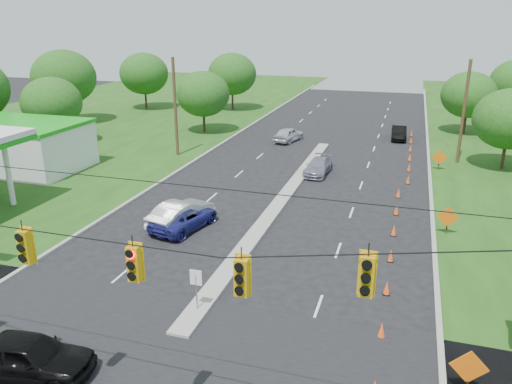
% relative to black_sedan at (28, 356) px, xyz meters
% --- Properties ---
extents(curb_left, '(0.25, 110.00, 0.16)m').
position_rel_black_sedan_xyz_m(curb_left, '(-6.01, 29.55, -0.80)').
color(curb_left, gray).
rests_on(curb_left, ground).
extents(curb_right, '(0.25, 110.00, 0.16)m').
position_rel_black_sedan_xyz_m(curb_right, '(14.19, 29.55, -0.80)').
color(curb_right, gray).
rests_on(curb_right, ground).
extents(median, '(1.00, 34.00, 0.18)m').
position_rel_black_sedan_xyz_m(median, '(4.09, 20.55, -0.80)').
color(median, gray).
rests_on(median, ground).
extents(median_sign, '(0.55, 0.06, 2.05)m').
position_rel_black_sedan_xyz_m(median_sign, '(4.09, 5.55, 0.66)').
color(median_sign, gray).
rests_on(median_sign, ground).
extents(signal_span, '(25.60, 0.32, 9.00)m').
position_rel_black_sedan_xyz_m(signal_span, '(4.04, -1.45, 4.17)').
color(signal_span, '#422D1C').
rests_on(signal_span, ground).
extents(utility_pole_far_left, '(0.28, 0.28, 9.00)m').
position_rel_black_sedan_xyz_m(utility_pole_far_left, '(-8.41, 29.55, 3.70)').
color(utility_pole_far_left, '#422D1C').
rests_on(utility_pole_far_left, ground).
extents(utility_pole_far_right, '(0.28, 0.28, 9.00)m').
position_rel_black_sedan_xyz_m(utility_pole_far_right, '(16.59, 34.55, 3.70)').
color(utility_pole_far_right, '#422D1C').
rests_on(utility_pole_far_right, ground).
extents(cone_1, '(0.32, 0.32, 0.70)m').
position_rel_black_sedan_xyz_m(cone_1, '(11.93, 6.05, -0.45)').
color(cone_1, '#FF581C').
rests_on(cone_1, ground).
extents(cone_2, '(0.32, 0.32, 0.70)m').
position_rel_black_sedan_xyz_m(cone_2, '(11.93, 9.55, -0.45)').
color(cone_2, '#FF581C').
rests_on(cone_2, ground).
extents(cone_3, '(0.32, 0.32, 0.70)m').
position_rel_black_sedan_xyz_m(cone_3, '(11.93, 13.05, -0.45)').
color(cone_3, '#FF581C').
rests_on(cone_3, ground).
extents(cone_4, '(0.32, 0.32, 0.70)m').
position_rel_black_sedan_xyz_m(cone_4, '(11.93, 16.55, -0.45)').
color(cone_4, '#FF581C').
rests_on(cone_4, ground).
extents(cone_5, '(0.32, 0.32, 0.70)m').
position_rel_black_sedan_xyz_m(cone_5, '(11.93, 20.05, -0.45)').
color(cone_5, '#FF581C').
rests_on(cone_5, ground).
extents(cone_6, '(0.32, 0.32, 0.70)m').
position_rel_black_sedan_xyz_m(cone_6, '(11.93, 23.55, -0.45)').
color(cone_6, '#FF581C').
rests_on(cone_6, ground).
extents(cone_7, '(0.32, 0.32, 0.70)m').
position_rel_black_sedan_xyz_m(cone_7, '(12.53, 27.05, -0.45)').
color(cone_7, '#FF581C').
rests_on(cone_7, ground).
extents(cone_8, '(0.32, 0.32, 0.70)m').
position_rel_black_sedan_xyz_m(cone_8, '(12.53, 30.55, -0.45)').
color(cone_8, '#FF581C').
rests_on(cone_8, ground).
extents(cone_9, '(0.32, 0.32, 0.70)m').
position_rel_black_sedan_xyz_m(cone_9, '(12.53, 34.05, -0.45)').
color(cone_9, '#FF581C').
rests_on(cone_9, ground).
extents(cone_10, '(0.32, 0.32, 0.70)m').
position_rel_black_sedan_xyz_m(cone_10, '(12.53, 37.55, -0.45)').
color(cone_10, '#FF581C').
rests_on(cone_10, ground).
extents(cone_11, '(0.32, 0.32, 0.70)m').
position_rel_black_sedan_xyz_m(cone_11, '(12.53, 41.05, -0.45)').
color(cone_11, '#FF581C').
rests_on(cone_11, ground).
extents(cone_12, '(0.32, 0.32, 0.70)m').
position_rel_black_sedan_xyz_m(cone_12, '(12.53, 44.55, -0.45)').
color(cone_12, '#FF581C').
rests_on(cone_12, ground).
extents(work_sign_0, '(1.27, 0.58, 1.37)m').
position_rel_black_sedan_xyz_m(work_sign_0, '(14.89, 3.55, 0.29)').
color(work_sign_0, black).
rests_on(work_sign_0, ground).
extents(work_sign_1, '(1.27, 0.58, 1.37)m').
position_rel_black_sedan_xyz_m(work_sign_1, '(14.89, 17.55, 0.29)').
color(work_sign_1, black).
rests_on(work_sign_1, ground).
extents(work_sign_2, '(1.27, 0.58, 1.37)m').
position_rel_black_sedan_xyz_m(work_sign_2, '(14.89, 31.55, 0.29)').
color(work_sign_2, black).
rests_on(work_sign_2, ground).
extents(tree_2, '(5.88, 5.88, 6.86)m').
position_rel_black_sedan_xyz_m(tree_2, '(-21.91, 29.55, 3.54)').
color(tree_2, black).
rests_on(tree_2, ground).
extents(tree_3, '(7.56, 7.56, 8.82)m').
position_rel_black_sedan_xyz_m(tree_3, '(-27.91, 39.55, 4.78)').
color(tree_3, black).
rests_on(tree_3, ground).
extents(tree_4, '(6.72, 6.72, 7.84)m').
position_rel_black_sedan_xyz_m(tree_4, '(-23.91, 51.55, 4.16)').
color(tree_4, black).
rests_on(tree_4, ground).
extents(tree_5, '(5.88, 5.88, 6.86)m').
position_rel_black_sedan_xyz_m(tree_5, '(-9.91, 39.55, 3.54)').
color(tree_5, black).
rests_on(tree_5, ground).
extents(tree_6, '(6.72, 6.72, 7.84)m').
position_rel_black_sedan_xyz_m(tree_6, '(-11.91, 54.55, 4.16)').
color(tree_6, black).
rests_on(tree_6, ground).
extents(tree_9, '(5.88, 5.88, 6.86)m').
position_rel_black_sedan_xyz_m(tree_9, '(20.09, 33.55, 3.54)').
color(tree_9, black).
rests_on(tree_9, ground).
extents(tree_12, '(5.88, 5.88, 6.86)m').
position_rel_black_sedan_xyz_m(tree_12, '(18.09, 47.55, 3.54)').
color(tree_12, black).
rests_on(tree_12, ground).
extents(black_sedan, '(4.92, 2.53, 1.60)m').
position_rel_black_sedan_xyz_m(black_sedan, '(0.00, 0.00, 0.00)').
color(black_sedan, black).
rests_on(black_sedan, ground).
extents(white_sedan, '(2.81, 5.19, 1.62)m').
position_rel_black_sedan_xyz_m(white_sedan, '(-0.73, 14.22, 0.01)').
color(white_sedan, '#BEBEBE').
rests_on(white_sedan, ground).
extents(blue_pickup, '(3.22, 5.23, 1.35)m').
position_rel_black_sedan_xyz_m(blue_pickup, '(-0.39, 13.89, -0.12)').
color(blue_pickup, navy).
rests_on(blue_pickup, ground).
extents(silver_car_far, '(1.97, 4.46, 1.27)m').
position_rel_black_sedan_xyz_m(silver_car_far, '(5.34, 27.54, -0.16)').
color(silver_car_far, gray).
rests_on(silver_car_far, ground).
extents(silver_car_oncoming, '(2.78, 4.62, 1.47)m').
position_rel_black_sedan_xyz_m(silver_car_oncoming, '(0.22, 38.16, -0.06)').
color(silver_car_oncoming, '#B2B4C2').
rests_on(silver_car_oncoming, ground).
extents(dark_car_receding, '(1.73, 4.40, 1.42)m').
position_rel_black_sedan_xyz_m(dark_car_receding, '(11.22, 42.62, -0.09)').
color(dark_car_receding, black).
rests_on(dark_car_receding, ground).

